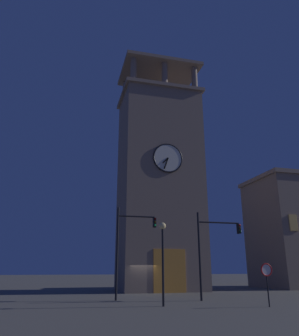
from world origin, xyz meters
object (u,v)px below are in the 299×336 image
clocktower (159,182)px  no_horn_sign (267,273)px  traffic_signal_near (212,243)px  street_lamp (163,246)px  traffic_signal_mid (129,240)px

clocktower → no_horn_sign: (-2.17, 15.87, -9.59)m
clocktower → traffic_signal_near: clocktower is taller
traffic_signal_near → street_lamp: size_ratio=1.25×
traffic_signal_mid → no_horn_sign: traffic_signal_mid is taller
clocktower → no_horn_sign: bearing=97.8°
clocktower → street_lamp: size_ratio=5.61×
clocktower → street_lamp: 16.57m
traffic_signal_mid → no_horn_sign: bearing=139.5°
traffic_signal_mid → traffic_signal_near: bearing=164.7°
clocktower → no_horn_sign: clocktower is taller
clocktower → traffic_signal_mid: (5.21, 9.57, -7.26)m
street_lamp → traffic_signal_mid: bearing=-73.0°
traffic_signal_mid → street_lamp: traffic_signal_mid is taller
clocktower → street_lamp: clocktower is taller
clocktower → traffic_signal_mid: clocktower is taller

